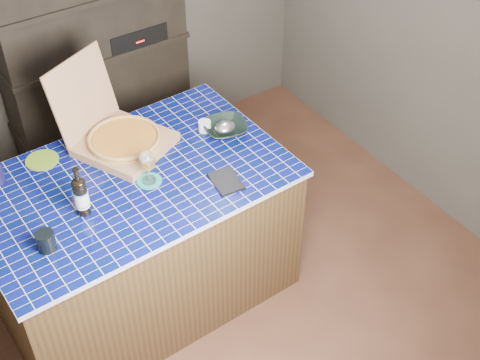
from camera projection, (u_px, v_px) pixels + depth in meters
room at (217, 143)px, 3.27m from camera, size 3.50×3.50×3.50m
shelving_unit at (96, 66)px, 4.46m from camera, size 1.20×0.41×1.80m
kitchen_island at (138, 238)px, 3.88m from camera, size 1.71×1.12×0.92m
pizza_box at (120, 137)px, 3.74m from camera, size 0.63×0.68×0.49m
mead_bottle at (81, 196)px, 3.31m from camera, size 0.08×0.08×0.29m
teal_trivet at (149, 181)px, 3.55m from camera, size 0.14×0.14×0.01m
wine_glass at (147, 161)px, 3.46m from camera, size 0.09×0.09×0.20m
tumbler at (46, 241)px, 3.16m from camera, size 0.09×0.09×0.10m
dvd_case at (226, 181)px, 3.55m from camera, size 0.16×0.21×0.02m
bowl at (225, 128)px, 3.86m from camera, size 0.30×0.30×0.06m
foil_contents at (225, 127)px, 3.85m from camera, size 0.13×0.11×0.06m
white_jar at (205, 126)px, 3.87m from camera, size 0.07×0.07×0.06m
green_trivet at (42, 160)px, 3.69m from camera, size 0.18×0.18×0.01m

